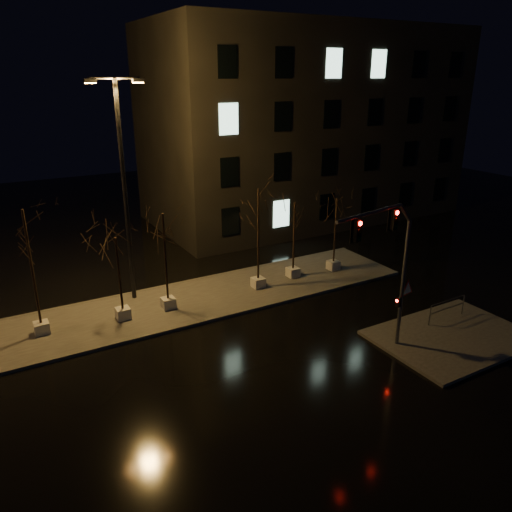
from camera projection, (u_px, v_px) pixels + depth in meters
ground at (273, 346)px, 22.29m from camera, size 90.00×90.00×0.00m
median at (216, 296)px, 27.15m from camera, size 22.00×5.00×0.15m
sidewalk_corner at (452, 337)px, 22.90m from camera, size 7.00×5.00×0.15m
building at (305, 125)px, 40.91m from camera, size 25.00×12.00×15.00m
tree_0 at (27, 239)px, 21.50m from camera, size 1.80×1.80×6.06m
tree_1 at (117, 256)px, 23.36m from camera, size 1.80×1.80×4.28m
tree_2 at (164, 235)px, 24.22m from camera, size 1.80×1.80×5.15m
tree_3 at (258, 212)px, 26.56m from camera, size 1.80×1.80×5.78m
tree_4 at (294, 220)px, 28.32m from camera, size 1.80×1.80×4.61m
tree_5 at (336, 215)px, 29.40m from camera, size 1.80×1.80×4.57m
traffic_signal_mast at (391, 258)px, 20.09m from camera, size 5.27×1.02×6.52m
streetlight_main at (124, 178)px, 24.54m from camera, size 2.78×0.32×11.16m
guard_rail_a at (447, 307)px, 24.13m from camera, size 2.43×0.09×1.05m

